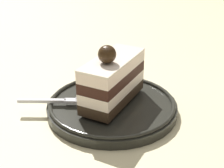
% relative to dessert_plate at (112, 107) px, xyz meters
% --- Properties ---
extents(ground_plane, '(2.40, 2.40, 0.00)m').
position_rel_dessert_plate_xyz_m(ground_plane, '(0.00, -0.02, -0.01)').
color(ground_plane, beige).
extents(dessert_plate, '(0.20, 0.20, 0.02)m').
position_rel_dessert_plate_xyz_m(dessert_plate, '(0.00, 0.00, 0.00)').
color(dessert_plate, black).
rests_on(dessert_plate, ground_plane).
extents(cake_slice, '(0.13, 0.10, 0.09)m').
position_rel_dessert_plate_xyz_m(cake_slice, '(0.00, -0.00, 0.05)').
color(cake_slice, black).
rests_on(cake_slice, dessert_plate).
extents(fork, '(0.01, 0.11, 0.00)m').
position_rel_dessert_plate_xyz_m(fork, '(-0.00, 0.08, 0.01)').
color(fork, silver).
rests_on(fork, dessert_plate).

